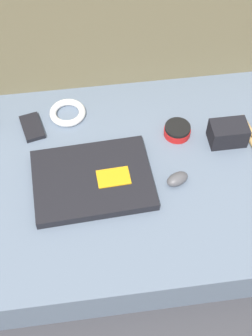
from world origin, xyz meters
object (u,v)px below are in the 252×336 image
at_px(phone_silver, 32,127).
at_px(computer_mouse, 177,179).
at_px(laptop, 93,180).
at_px(speaker_puck, 177,130).
at_px(camera_pouch, 228,133).

bearing_deg(phone_silver, computer_mouse, -45.66).
xyz_separation_m(laptop, phone_silver, (-0.16, 0.22, -0.01)).
relative_size(speaker_puck, phone_silver, 0.71).
bearing_deg(laptop, camera_pouch, 10.85).
relative_size(laptop, speaker_puck, 4.22).
distance_m(phone_silver, camera_pouch, 0.58).
bearing_deg(speaker_puck, laptop, -151.87).
xyz_separation_m(computer_mouse, phone_silver, (-0.40, 0.25, -0.01)).
relative_size(computer_mouse, camera_pouch, 0.70).
xyz_separation_m(computer_mouse, speaker_puck, (0.03, 0.17, 0.00)).
bearing_deg(laptop, computer_mouse, -10.22).
distance_m(laptop, speaker_puck, 0.30).
height_order(speaker_puck, phone_silver, speaker_puck).
distance_m(speaker_puck, phone_silver, 0.44).
bearing_deg(phone_silver, laptop, -66.71).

